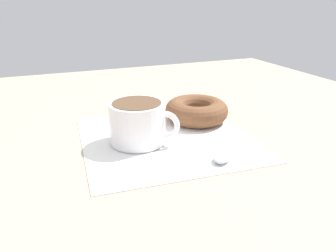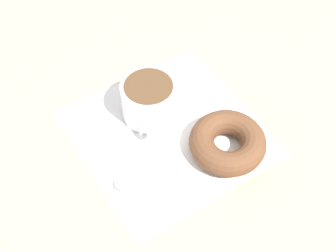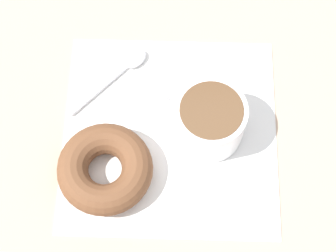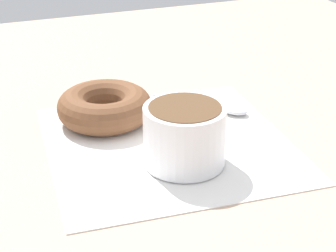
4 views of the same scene
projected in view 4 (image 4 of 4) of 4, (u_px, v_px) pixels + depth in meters
ground_plane at (168, 151)px, 67.86cm from camera, size 120.00×120.00×2.00cm
napkin at (168, 142)px, 67.61cm from camera, size 30.17×30.17×0.30cm
coffee_cup at (182, 134)px, 61.49cm from camera, size 9.32×10.64×6.81cm
donut at (105, 106)px, 71.71cm from camera, size 12.18×12.18×3.99cm
spoon at (221, 108)px, 75.18cm from camera, size 10.48×11.13×0.90cm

